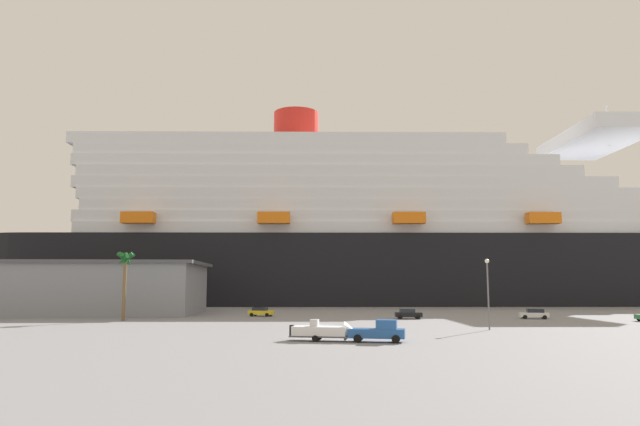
% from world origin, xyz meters
% --- Properties ---
extents(ground_plane, '(600.00, 600.00, 0.00)m').
position_xyz_m(ground_plane, '(0.00, 30.00, 0.00)').
color(ground_plane, gray).
extents(cruise_ship, '(233.11, 46.56, 63.27)m').
position_xyz_m(cruise_ship, '(16.62, 78.36, 18.15)').
color(cruise_ship, black).
rests_on(cruise_ship, ground_plane).
extents(terminal_building, '(57.36, 29.93, 9.86)m').
position_xyz_m(terminal_building, '(-51.02, 25.94, 4.96)').
color(terminal_building, gray).
rests_on(terminal_building, ground_plane).
extents(pickup_truck, '(5.84, 2.94, 2.20)m').
position_xyz_m(pickup_truck, '(7.14, -22.86, 1.04)').
color(pickup_truck, '#2659A5').
rests_on(pickup_truck, ground_plane).
extents(small_boat_on_trailer, '(7.68, 2.98, 2.15)m').
position_xyz_m(small_boat_on_trailer, '(1.91, -22.06, 0.96)').
color(small_boat_on_trailer, '#595960').
rests_on(small_boat_on_trailer, ground_plane).
extents(palm_tree, '(3.08, 3.06, 10.80)m').
position_xyz_m(palm_tree, '(-30.90, 7.94, 8.73)').
color(palm_tree, brown).
rests_on(palm_tree, ground_plane).
extents(street_lamp, '(0.56, 0.56, 8.90)m').
position_xyz_m(street_lamp, '(21.90, -7.80, 5.71)').
color(street_lamp, slate).
rests_on(street_lamp, ground_plane).
extents(parked_car_white_van, '(4.86, 2.78, 1.58)m').
position_xyz_m(parked_car_white_van, '(35.11, 14.98, 0.84)').
color(parked_car_white_van, white).
rests_on(parked_car_white_van, ground_plane).
extents(parked_car_yellow_taxi, '(4.62, 2.80, 1.58)m').
position_xyz_m(parked_car_yellow_taxi, '(-10.93, 20.14, 0.83)').
color(parked_car_yellow_taxi, yellow).
rests_on(parked_car_yellow_taxi, ground_plane).
extents(parked_car_black_coupe, '(4.38, 2.11, 1.58)m').
position_xyz_m(parked_car_black_coupe, '(14.31, 13.96, 0.83)').
color(parked_car_black_coupe, black).
rests_on(parked_car_black_coupe, ground_plane).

